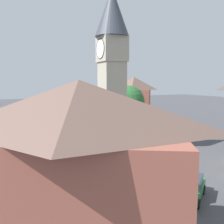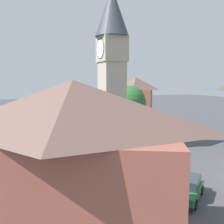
{
  "view_description": "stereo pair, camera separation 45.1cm",
  "coord_description": "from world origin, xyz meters",
  "px_view_note": "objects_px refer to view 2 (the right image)",
  "views": [
    {
      "loc": [
        26.32,
        -12.73,
        8.11
      ],
      "look_at": [
        0.0,
        0.0,
        4.59
      ],
      "focal_mm": 40.68,
      "sensor_mm": 36.0,
      "label": 1
    },
    {
      "loc": [
        26.51,
        -12.32,
        8.11
      ],
      "look_at": [
        0.0,
        0.0,
        4.59
      ],
      "focal_mm": 40.68,
      "sensor_mm": 36.0,
      "label": 2
    }
  ],
  "objects_px": {
    "car_black_far": "(187,188)",
    "car_green_alley": "(41,168)",
    "car_red_corner": "(163,133)",
    "clock_tower": "(112,57)",
    "pedestrian": "(137,129)",
    "lamp_post": "(50,130)",
    "car_blue_kerb": "(25,150)",
    "car_white_side": "(120,162)",
    "building_corner_back": "(136,99)",
    "tree": "(129,103)",
    "car_silver_kerb": "(74,131)",
    "building_terrace_right": "(74,164)"
  },
  "relations": [
    {
      "from": "clock_tower",
      "to": "building_corner_back",
      "type": "distance_m",
      "value": 23.57
    },
    {
      "from": "car_silver_kerb",
      "to": "lamp_post",
      "type": "height_order",
      "value": "lamp_post"
    },
    {
      "from": "pedestrian",
      "to": "lamp_post",
      "type": "relative_size",
      "value": 0.36
    },
    {
      "from": "clock_tower",
      "to": "tree",
      "type": "distance_m",
      "value": 14.22
    },
    {
      "from": "car_red_corner",
      "to": "car_blue_kerb",
      "type": "bearing_deg",
      "value": -85.16
    },
    {
      "from": "car_blue_kerb",
      "to": "car_red_corner",
      "type": "distance_m",
      "value": 19.25
    },
    {
      "from": "car_black_far",
      "to": "building_terrace_right",
      "type": "xyz_separation_m",
      "value": [
        1.72,
        -8.52,
        3.42
      ]
    },
    {
      "from": "clock_tower",
      "to": "tree",
      "type": "xyz_separation_m",
      "value": [
        -10.15,
        7.77,
        -6.22
      ]
    },
    {
      "from": "car_silver_kerb",
      "to": "tree",
      "type": "relative_size",
      "value": 0.59
    },
    {
      "from": "car_white_side",
      "to": "car_green_alley",
      "type": "height_order",
      "value": "same"
    },
    {
      "from": "car_blue_kerb",
      "to": "building_terrace_right",
      "type": "bearing_deg",
      "value": 2.08
    },
    {
      "from": "car_black_far",
      "to": "car_green_alley",
      "type": "bearing_deg",
      "value": -134.63
    },
    {
      "from": "car_silver_kerb",
      "to": "building_terrace_right",
      "type": "bearing_deg",
      "value": -16.43
    },
    {
      "from": "car_black_far",
      "to": "car_green_alley",
      "type": "relative_size",
      "value": 1.0
    },
    {
      "from": "car_green_alley",
      "to": "tree",
      "type": "distance_m",
      "value": 22.97
    },
    {
      "from": "car_red_corner",
      "to": "car_white_side",
      "type": "bearing_deg",
      "value": -51.22
    },
    {
      "from": "clock_tower",
      "to": "lamp_post",
      "type": "relative_size",
      "value": 3.93
    },
    {
      "from": "car_white_side",
      "to": "building_terrace_right",
      "type": "xyz_separation_m",
      "value": [
        8.9,
        -6.9,
        3.42
      ]
    },
    {
      "from": "car_blue_kerb",
      "to": "tree",
      "type": "relative_size",
      "value": 0.57
    },
    {
      "from": "clock_tower",
      "to": "building_terrace_right",
      "type": "xyz_separation_m",
      "value": [
        15.15,
        -9.03,
        -6.71
      ]
    },
    {
      "from": "tree",
      "to": "car_blue_kerb",
      "type": "bearing_deg",
      "value": -63.58
    },
    {
      "from": "building_terrace_right",
      "to": "lamp_post",
      "type": "distance_m",
      "value": 14.58
    },
    {
      "from": "car_red_corner",
      "to": "car_black_far",
      "type": "xyz_separation_m",
      "value": [
        16.56,
        -10.06,
        0.0
      ]
    },
    {
      "from": "car_black_far",
      "to": "building_terrace_right",
      "type": "distance_m",
      "value": 9.34
    },
    {
      "from": "building_terrace_right",
      "to": "tree",
      "type": "bearing_deg",
      "value": 146.43
    },
    {
      "from": "car_black_far",
      "to": "car_white_side",
      "type": "bearing_deg",
      "value": -167.32
    },
    {
      "from": "clock_tower",
      "to": "tree",
      "type": "bearing_deg",
      "value": 142.58
    },
    {
      "from": "car_silver_kerb",
      "to": "tree",
      "type": "xyz_separation_m",
      "value": [
        -0.56,
        9.49,
        3.91
      ]
    },
    {
      "from": "car_blue_kerb",
      "to": "car_silver_kerb",
      "type": "distance_m",
      "value": 11.31
    },
    {
      "from": "clock_tower",
      "to": "car_black_far",
      "type": "bearing_deg",
      "value": -2.17
    },
    {
      "from": "car_green_alley",
      "to": "pedestrian",
      "type": "bearing_deg",
      "value": 124.61
    },
    {
      "from": "car_green_alley",
      "to": "pedestrian",
      "type": "relative_size",
      "value": 2.54
    },
    {
      "from": "clock_tower",
      "to": "car_blue_kerb",
      "type": "relative_size",
      "value": 4.37
    },
    {
      "from": "car_silver_kerb",
      "to": "car_red_corner",
      "type": "xyz_separation_m",
      "value": [
        6.46,
        11.27,
        0.0
      ]
    },
    {
      "from": "car_white_side",
      "to": "building_corner_back",
      "type": "relative_size",
      "value": 0.49
    },
    {
      "from": "clock_tower",
      "to": "car_black_far",
      "type": "height_order",
      "value": "clock_tower"
    },
    {
      "from": "car_blue_kerb",
      "to": "car_green_alley",
      "type": "bearing_deg",
      "value": 5.22
    },
    {
      "from": "clock_tower",
      "to": "building_terrace_right",
      "type": "relative_size",
      "value": 1.61
    },
    {
      "from": "car_red_corner",
      "to": "car_black_far",
      "type": "bearing_deg",
      "value": -31.27
    },
    {
      "from": "clock_tower",
      "to": "building_corner_back",
      "type": "bearing_deg",
      "value": 142.9
    },
    {
      "from": "pedestrian",
      "to": "tree",
      "type": "relative_size",
      "value": 0.22
    },
    {
      "from": "car_black_far",
      "to": "car_green_alley",
      "type": "distance_m",
      "value": 11.98
    },
    {
      "from": "car_green_alley",
      "to": "pedestrian",
      "type": "xyz_separation_m",
      "value": [
        -11.04,
        16.0,
        0.25
      ]
    },
    {
      "from": "building_terrace_right",
      "to": "lamp_post",
      "type": "relative_size",
      "value": 2.44
    },
    {
      "from": "car_black_far",
      "to": "building_corner_back",
      "type": "distance_m",
      "value": 34.81
    },
    {
      "from": "car_green_alley",
      "to": "tree",
      "type": "bearing_deg",
      "value": 132.06
    },
    {
      "from": "car_black_far",
      "to": "car_green_alley",
      "type": "height_order",
      "value": "same"
    },
    {
      "from": "clock_tower",
      "to": "car_red_corner",
      "type": "xyz_separation_m",
      "value": [
        -3.13,
        9.55,
        -10.13
      ]
    },
    {
      "from": "building_terrace_right",
      "to": "building_corner_back",
      "type": "relative_size",
      "value": 1.29
    },
    {
      "from": "pedestrian",
      "to": "lamp_post",
      "type": "bearing_deg",
      "value": -64.69
    }
  ]
}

